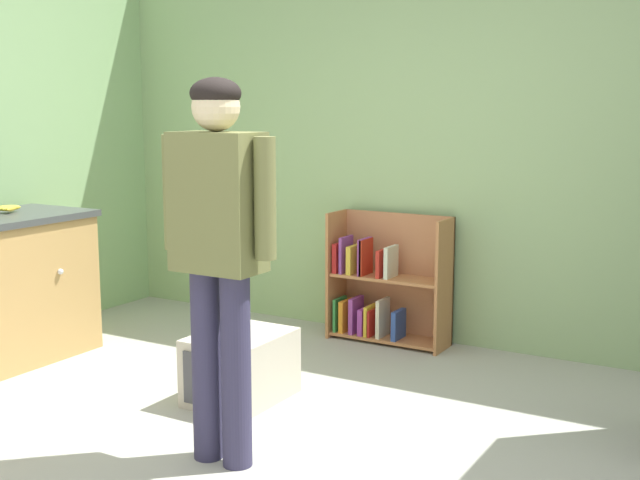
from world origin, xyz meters
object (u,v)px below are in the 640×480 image
at_px(banana_bunch, 10,208).
at_px(bookshelf, 383,287).
at_px(standing_person, 218,237).
at_px(pet_carrier, 240,367).

bearing_deg(banana_bunch, bookshelf, 37.78).
xyz_separation_m(standing_person, pet_carrier, (-0.38, 0.67, -0.83)).
bearing_deg(pet_carrier, bookshelf, 83.53).
distance_m(bookshelf, pet_carrier, 1.42).
relative_size(standing_person, pet_carrier, 3.03).
bearing_deg(bookshelf, pet_carrier, -96.47).
bearing_deg(standing_person, bookshelf, 96.18).
distance_m(bookshelf, standing_person, 2.18).
distance_m(standing_person, banana_bunch, 2.18).
relative_size(bookshelf, standing_person, 0.51).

